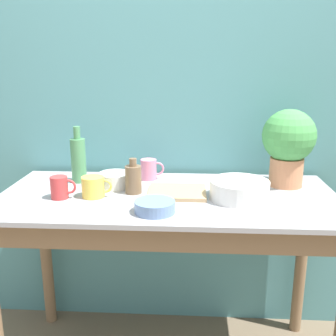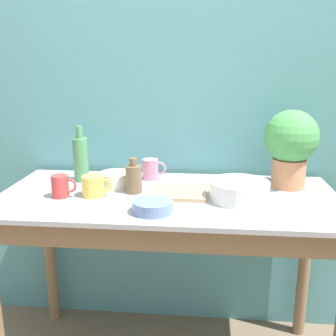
{
  "view_description": "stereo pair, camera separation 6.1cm",
  "coord_description": "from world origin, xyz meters",
  "px_view_note": "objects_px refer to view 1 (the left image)",
  "views": [
    {
      "loc": [
        0.1,
        -1.28,
        1.43
      ],
      "look_at": [
        0.0,
        0.34,
        0.99
      ],
      "focal_mm": 42.0,
      "sensor_mm": 36.0,
      "label": 1
    },
    {
      "loc": [
        0.16,
        -1.27,
        1.43
      ],
      "look_at": [
        0.0,
        0.34,
        0.99
      ],
      "focal_mm": 42.0,
      "sensor_mm": 36.0,
      "label": 2
    }
  ],
  "objects_px": {
    "potted_plant": "(288,142)",
    "bottle_tall": "(78,159)",
    "bowl_small_blue": "(155,207)",
    "mug_red": "(60,187)",
    "mug_pink": "(149,169)",
    "tray_board": "(177,192)",
    "bottle_short": "(133,179)",
    "mug_yellow": "(94,187)",
    "bowl_small_enamel_white": "(115,180)",
    "bowl_wash_large": "(239,190)"
  },
  "relations": [
    {
      "from": "bowl_wash_large",
      "to": "bottle_short",
      "type": "xyz_separation_m",
      "value": [
        -0.46,
        0.05,
        0.02
      ]
    },
    {
      "from": "bowl_wash_large",
      "to": "bottle_tall",
      "type": "relative_size",
      "value": 0.93
    },
    {
      "from": "mug_pink",
      "to": "tray_board",
      "type": "height_order",
      "value": "mug_pink"
    },
    {
      "from": "mug_yellow",
      "to": "mug_pink",
      "type": "xyz_separation_m",
      "value": [
        0.21,
        0.27,
        0.01
      ]
    },
    {
      "from": "bowl_small_blue",
      "to": "bowl_small_enamel_white",
      "type": "height_order",
      "value": "bowl_small_enamel_white"
    },
    {
      "from": "bowl_small_blue",
      "to": "tray_board",
      "type": "height_order",
      "value": "bowl_small_blue"
    },
    {
      "from": "bowl_wash_large",
      "to": "mug_pink",
      "type": "distance_m",
      "value": 0.49
    },
    {
      "from": "bowl_wash_large",
      "to": "bottle_short",
      "type": "distance_m",
      "value": 0.46
    },
    {
      "from": "mug_red",
      "to": "mug_pink",
      "type": "distance_m",
      "value": 0.46
    },
    {
      "from": "bottle_tall",
      "to": "bottle_short",
      "type": "xyz_separation_m",
      "value": [
        0.28,
        -0.15,
        -0.05
      ]
    },
    {
      "from": "bottle_tall",
      "to": "mug_pink",
      "type": "distance_m",
      "value": 0.34
    },
    {
      "from": "bottle_tall",
      "to": "tray_board",
      "type": "height_order",
      "value": "bottle_tall"
    },
    {
      "from": "mug_yellow",
      "to": "mug_red",
      "type": "height_order",
      "value": "mug_red"
    },
    {
      "from": "bowl_wash_large",
      "to": "bottle_tall",
      "type": "bearing_deg",
      "value": 164.69
    },
    {
      "from": "bottle_tall",
      "to": "mug_pink",
      "type": "xyz_separation_m",
      "value": [
        0.33,
        0.06,
        -0.06
      ]
    },
    {
      "from": "bottle_short",
      "to": "bowl_small_blue",
      "type": "xyz_separation_m",
      "value": [
        0.11,
        -0.23,
        -0.04
      ]
    },
    {
      "from": "mug_pink",
      "to": "bowl_small_blue",
      "type": "xyz_separation_m",
      "value": [
        0.07,
        -0.44,
        -0.03
      ]
    },
    {
      "from": "bowl_small_blue",
      "to": "mug_pink",
      "type": "bearing_deg",
      "value": 98.75
    },
    {
      "from": "potted_plant",
      "to": "bottle_tall",
      "type": "bearing_deg",
      "value": 179.89
    },
    {
      "from": "bottle_short",
      "to": "mug_yellow",
      "type": "relative_size",
      "value": 1.2
    },
    {
      "from": "potted_plant",
      "to": "mug_pink",
      "type": "bearing_deg",
      "value": 174.46
    },
    {
      "from": "bottle_short",
      "to": "mug_red",
      "type": "xyz_separation_m",
      "value": [
        -0.3,
        -0.09,
        -0.02
      ]
    },
    {
      "from": "bottle_tall",
      "to": "mug_yellow",
      "type": "distance_m",
      "value": 0.25
    },
    {
      "from": "bowl_small_blue",
      "to": "tray_board",
      "type": "bearing_deg",
      "value": 70.88
    },
    {
      "from": "potted_plant",
      "to": "bowl_wash_large",
      "type": "distance_m",
      "value": 0.35
    },
    {
      "from": "mug_red",
      "to": "bowl_small_enamel_white",
      "type": "xyz_separation_m",
      "value": [
        0.2,
        0.17,
        -0.01
      ]
    },
    {
      "from": "bottle_tall",
      "to": "bowl_small_blue",
      "type": "xyz_separation_m",
      "value": [
        0.4,
        -0.38,
        -0.09
      ]
    },
    {
      "from": "potted_plant",
      "to": "bowl_small_blue",
      "type": "xyz_separation_m",
      "value": [
        -0.58,
        -0.37,
        -0.18
      ]
    },
    {
      "from": "bowl_small_blue",
      "to": "bowl_small_enamel_white",
      "type": "relative_size",
      "value": 1.03
    },
    {
      "from": "potted_plant",
      "to": "tray_board",
      "type": "height_order",
      "value": "potted_plant"
    },
    {
      "from": "bottle_tall",
      "to": "tray_board",
      "type": "bearing_deg",
      "value": -17.83
    },
    {
      "from": "bowl_small_blue",
      "to": "bottle_short",
      "type": "bearing_deg",
      "value": 116.89
    },
    {
      "from": "mug_red",
      "to": "bowl_small_enamel_white",
      "type": "height_order",
      "value": "mug_red"
    },
    {
      "from": "potted_plant",
      "to": "bowl_small_blue",
      "type": "relative_size",
      "value": 2.27
    },
    {
      "from": "bottle_tall",
      "to": "tray_board",
      "type": "xyz_separation_m",
      "value": [
        0.48,
        -0.15,
        -0.1
      ]
    },
    {
      "from": "mug_red",
      "to": "mug_pink",
      "type": "height_order",
      "value": "mug_pink"
    },
    {
      "from": "bottle_short",
      "to": "bowl_small_enamel_white",
      "type": "xyz_separation_m",
      "value": [
        -0.1,
        0.08,
        -0.03
      ]
    },
    {
      "from": "bowl_wash_large",
      "to": "mug_pink",
      "type": "relative_size",
      "value": 2.15
    },
    {
      "from": "mug_yellow",
      "to": "potted_plant",
      "type": "bearing_deg",
      "value": 13.89
    },
    {
      "from": "potted_plant",
      "to": "bottle_short",
      "type": "relative_size",
      "value": 2.28
    },
    {
      "from": "mug_red",
      "to": "bowl_small_enamel_white",
      "type": "bearing_deg",
      "value": 40.32
    },
    {
      "from": "bottle_short",
      "to": "mug_yellow",
      "type": "height_order",
      "value": "bottle_short"
    },
    {
      "from": "bottle_short",
      "to": "mug_pink",
      "type": "xyz_separation_m",
      "value": [
        0.05,
        0.21,
        -0.01
      ]
    },
    {
      "from": "mug_red",
      "to": "bowl_small_enamel_white",
      "type": "distance_m",
      "value": 0.26
    },
    {
      "from": "potted_plant",
      "to": "bottle_tall",
      "type": "xyz_separation_m",
      "value": [
        -0.98,
        0.0,
        -0.09
      ]
    },
    {
      "from": "bottle_short",
      "to": "bowl_small_blue",
      "type": "bearing_deg",
      "value": -63.11
    },
    {
      "from": "bottle_tall",
      "to": "mug_yellow",
      "type": "relative_size",
      "value": 2.05
    },
    {
      "from": "mug_pink",
      "to": "tray_board",
      "type": "relative_size",
      "value": 0.46
    },
    {
      "from": "bowl_wash_large",
      "to": "bowl_small_blue",
      "type": "height_order",
      "value": "bowl_wash_large"
    },
    {
      "from": "bowl_wash_large",
      "to": "bowl_small_blue",
      "type": "distance_m",
      "value": 0.38
    }
  ]
}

